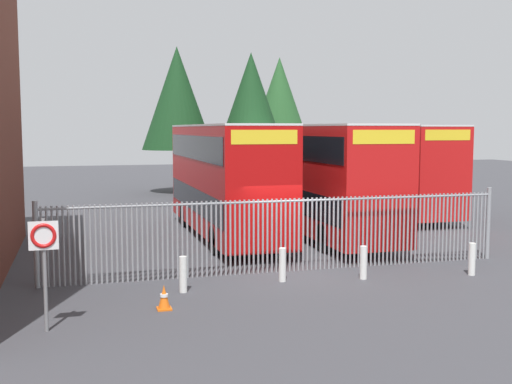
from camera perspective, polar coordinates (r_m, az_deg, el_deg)
The scene contains 15 objects.
ground_plane at distance 26.48m, azimuth -2.38°, elevation -3.47°, with size 100.00×100.00×0.00m, color #3D3D42.
palisade_fence at distance 18.63m, azimuth 2.70°, elevation -3.72°, with size 14.16×0.14×2.35m.
double_decker_bus_near_gate at distance 24.52m, azimuth -2.84°, elevation 1.49°, with size 2.54×10.81×4.42m.
double_decker_bus_behind_fence_left at distance 24.94m, azimuth 5.80°, elevation 1.54°, with size 2.54×10.81×4.42m.
double_decker_bus_behind_fence_right at distance 31.91m, azimuth 11.72°, elevation 2.36°, with size 2.54×10.81×4.42m.
double_decker_bus_far_back at distance 38.66m, azimuth 1.00°, elevation 3.05°, with size 2.54×10.81×4.42m.
bollard_near_left at distance 16.53m, azimuth -6.66°, elevation -7.46°, with size 0.20×0.20×0.95m, color silver.
bollard_center_front at distance 17.56m, azimuth 2.42°, elevation -6.64°, with size 0.20×0.20×0.95m, color silver.
bollard_near_right at distance 18.09m, azimuth 9.76°, elevation -6.35°, with size 0.20×0.20×0.95m, color silver.
bollard_far_right at distance 19.35m, azimuth 19.08°, elevation -5.80°, with size 0.20×0.20×0.95m, color silver.
traffic_cone_by_gate at distance 15.10m, azimuth -8.38°, elevation -9.49°, with size 0.34×0.34×0.59m.
speed_limit_sign_post at distance 13.73m, azimuth -18.76°, elevation -4.90°, with size 0.60×0.14×2.40m.
tree_tall_back at distance 47.79m, azimuth 2.14°, elevation 8.16°, with size 4.71×4.71×9.63m.
tree_short_side at distance 41.94m, azimuth -7.19°, elevation 8.45°, with size 4.72×4.72×9.64m.
tree_mid_row at distance 41.92m, azimuth -0.45°, elevation 7.90°, with size 4.86×4.86×9.30m.
Camera 1 is at (-6.11, -17.41, 4.24)m, focal length 43.90 mm.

